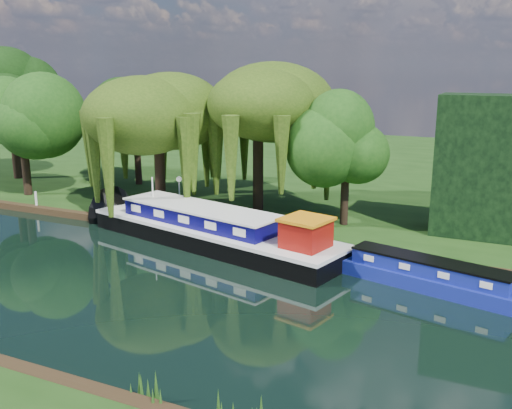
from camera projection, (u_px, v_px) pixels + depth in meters
The scene contains 14 objects.
ground at pixel (59, 271), 28.52m from camera, with size 120.00×120.00×0.00m, color black.
far_bank at pixel (300, 163), 58.38m from camera, with size 120.00×52.00×0.45m, color #16330D.
dutch_barge at pixel (214, 231), 32.34m from camera, with size 16.90×7.43×3.48m.
narrowboat at pixel (429, 277), 26.16m from camera, with size 10.54×4.18×1.52m.
willow_left at pixel (158, 116), 37.79m from camera, with size 7.19×7.19×8.61m.
willow_right at pixel (258, 114), 37.08m from camera, with size 7.30×7.30×8.90m.
tree_far_left at pixel (21, 115), 41.87m from camera, with size 5.43×5.43×8.75m.
tree_far_back at pixel (10, 97), 47.99m from camera, with size 5.91×5.91×9.94m.
tree_far_mid at pixel (136, 118), 45.81m from camera, with size 4.80×4.80×7.86m.
tree_far_right at pixel (346, 146), 34.08m from camera, with size 4.29×4.29×7.02m.
conifer_hedge at pixel (492, 167), 31.96m from camera, with size 6.00×3.00×8.00m, color black.
lamppost at pixel (179, 185), 36.97m from camera, with size 0.36×0.36×2.56m.
mooring_posts at pixel (148, 213), 35.89m from camera, with size 19.16×0.16×1.00m.
reeds_near at pixel (49, 358), 18.89m from camera, with size 33.70×1.50×1.10m.
Camera 1 is at (20.35, -20.18, 10.02)m, focal length 40.00 mm.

